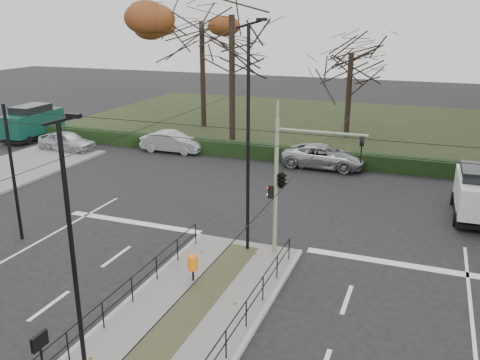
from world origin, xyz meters
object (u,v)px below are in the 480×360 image
object	(u,v)px
streetlamp_median_far	(249,139)
parked_car_fourth	(324,156)
green_van	(32,122)
traffic_light	(284,177)
rust_tree	(202,21)
streetlamp_median_near	(75,273)
parked_car_second	(172,142)
bare_tree_near	(232,25)
litter_bin	(193,263)
white_van	(478,192)
bare_tree_center	(351,60)
info_panel	(40,349)
parked_car_first	(67,141)

from	to	relation	value
streetlamp_median_far	parked_car_fourth	world-z (taller)	streetlamp_median_far
green_van	traffic_light	bearing A→B (deg)	-28.26
rust_tree	streetlamp_median_near	bearing A→B (deg)	-69.95
traffic_light	parked_car_second	size ratio (longest dim) A/B	1.23
green_van	bare_tree_near	xyz separation A→B (m)	(15.94, 3.30, 7.46)
litter_bin	white_van	size ratio (longest dim) A/B	0.20
streetlamp_median_near	bare_tree_center	bearing A→B (deg)	88.73
streetlamp_median_near	rust_tree	xyz separation A→B (m)	(-11.85, 32.46, 5.16)
info_panel	bare_tree_center	world-z (taller)	bare_tree_center
rust_tree	green_van	bearing A→B (deg)	-140.26
litter_bin	info_panel	world-z (taller)	info_panel
traffic_light	parked_car_first	bearing A→B (deg)	150.73
litter_bin	info_panel	xyz separation A→B (m)	(-0.73, -6.87, 0.84)
streetlamp_median_far	white_van	world-z (taller)	streetlamp_median_far
bare_tree_near	rust_tree	bearing A→B (deg)	131.12
traffic_light	green_van	distance (m)	28.12
streetlamp_median_near	parked_car_second	bearing A→B (deg)	113.58
litter_bin	bare_tree_near	xyz separation A→B (m)	(-6.38, 19.98, 8.03)
streetlamp_median_far	bare_tree_near	size ratio (longest dim) A/B	0.73
green_van	white_van	bearing A→B (deg)	-10.15
info_panel	green_van	bearing A→B (deg)	132.51
traffic_light	info_panel	size ratio (longest dim) A/B	2.85
litter_bin	bare_tree_center	xyz separation A→B (m)	(1.17, 26.33, 5.38)
litter_bin	parked_car_second	distance (m)	19.57
info_panel	bare_tree_near	distance (m)	28.37
rust_tree	white_van	bearing A→B (deg)	-34.68
streetlamp_median_far	parked_car_first	size ratio (longest dim) A/B	2.09
bare_tree_center	bare_tree_near	size ratio (longest dim) A/B	0.70
rust_tree	parked_car_first	bearing A→B (deg)	-116.51
traffic_light	streetlamp_median_far	size ratio (longest dim) A/B	0.61
info_panel	streetlamp_median_far	bearing A→B (deg)	80.42
bare_tree_near	parked_car_first	bearing A→B (deg)	-152.22
litter_bin	bare_tree_center	world-z (taller)	bare_tree_center
streetlamp_median_near	white_van	bearing A→B (deg)	61.31
parked_car_fourth	parked_car_first	bearing A→B (deg)	98.33
info_panel	parked_car_fourth	world-z (taller)	info_panel
rust_tree	parked_car_second	bearing A→B (deg)	-80.10
litter_bin	parked_car_second	size ratio (longest dim) A/B	0.21
parked_car_second	bare_tree_near	distance (m)	9.36
parked_car_fourth	green_van	bearing A→B (deg)	90.94
streetlamp_median_near	parked_car_second	world-z (taller)	streetlamp_median_near
traffic_light	rust_tree	bearing A→B (deg)	121.70
info_panel	traffic_light	bearing A→B (deg)	73.09
traffic_light	green_van	xyz separation A→B (m)	(-24.71, 13.28, -1.98)
parked_car_first	parked_car_fourth	bearing A→B (deg)	-79.67
parked_car_second	info_panel	bearing A→B (deg)	-161.02
green_van	parked_car_first	bearing A→B (deg)	-24.30
parked_car_first	parked_car_fourth	xyz separation A→B (m)	(18.40, 2.51, -0.01)
parked_car_first	streetlamp_median_far	bearing A→B (deg)	-119.02
bare_tree_center	litter_bin	bearing A→B (deg)	-92.54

